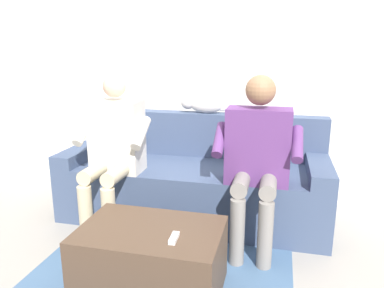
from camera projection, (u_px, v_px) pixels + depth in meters
The scene contains 9 objects.
ground_plane at pixel (170, 258), 2.49m from camera, with size 8.00×8.00×0.00m, color gray.
back_wall at pixel (208, 49), 3.33m from camera, with size 5.20×0.06×2.79m, color silver.
couch at pixel (194, 182), 3.10m from camera, with size 2.16×0.79×0.84m.
coffee_table at pixel (151, 260), 2.11m from camera, with size 0.81×0.54×0.40m.
person_left_seated at pixel (257, 152), 2.52m from camera, with size 0.60×0.52×1.22m.
person_right_seated at pixel (113, 146), 2.76m from camera, with size 0.54×0.55×1.21m.
cat_on_backrest at pixel (202, 104), 3.20m from camera, with size 0.52×0.12×0.15m.
remote_white at pixel (174, 238), 1.93m from camera, with size 0.11×0.04×0.02m, color white.
floor_rug at pixel (158, 278), 2.26m from camera, with size 1.63×1.74×0.01m, color #426084.
Camera 1 is at (-0.67, 2.72, 1.38)m, focal length 34.01 mm.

